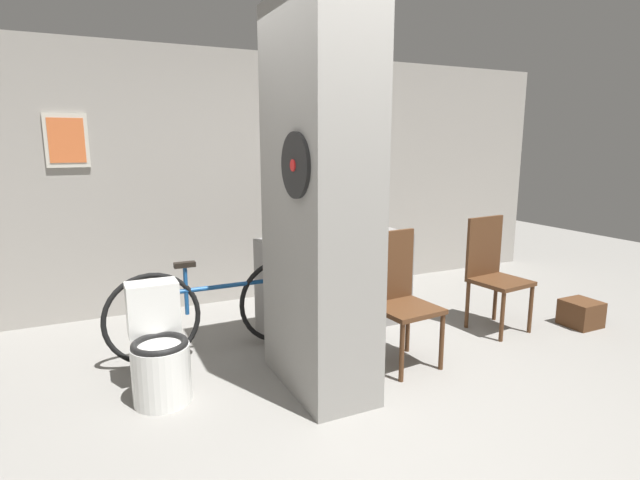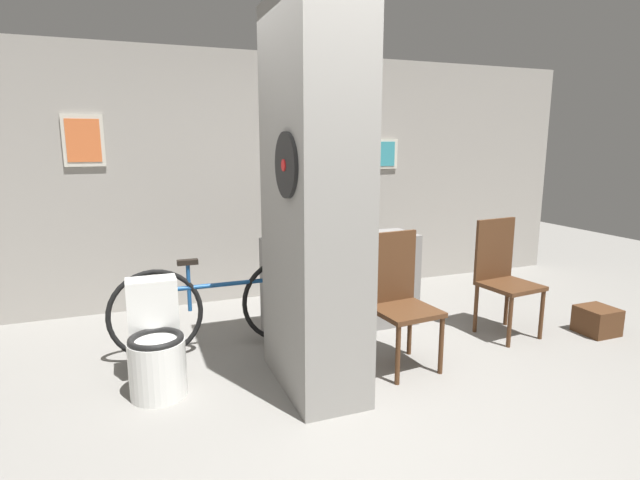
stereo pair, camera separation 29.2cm
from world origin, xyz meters
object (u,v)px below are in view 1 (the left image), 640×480
object	(u,v)px
chair_near_pillar	(399,293)
bicycle	(221,308)
chair_by_doorway	(493,269)
toilet	(159,352)
bottle_tall	(336,223)

from	to	relation	value
chair_near_pillar	bicycle	xyz separation A→B (m)	(-1.19, 0.76, -0.17)
bicycle	chair_near_pillar	bearing A→B (deg)	-32.48
chair_by_doorway	bicycle	distance (m)	2.44
toilet	bicycle	bearing A→B (deg)	43.93
chair_near_pillar	bottle_tall	world-z (taller)	bottle_tall
toilet	bicycle	xyz separation A→B (m)	(0.56, 0.54, 0.06)
bottle_tall	chair_near_pillar	bearing A→B (deg)	-84.33
chair_by_doorway	bottle_tall	xyz separation A→B (m)	(-1.28, 0.63, 0.42)
chair_near_pillar	bicycle	bearing A→B (deg)	142.31
bicycle	toilet	bearing A→B (deg)	-136.07
toilet	chair_near_pillar	xyz separation A→B (m)	(1.75, -0.22, 0.23)
toilet	chair_near_pillar	world-z (taller)	chair_near_pillar
chair_near_pillar	bottle_tall	distance (m)	0.98
toilet	bicycle	world-z (taller)	bicycle
toilet	chair_by_doorway	xyz separation A→B (m)	(2.94, 0.02, 0.23)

